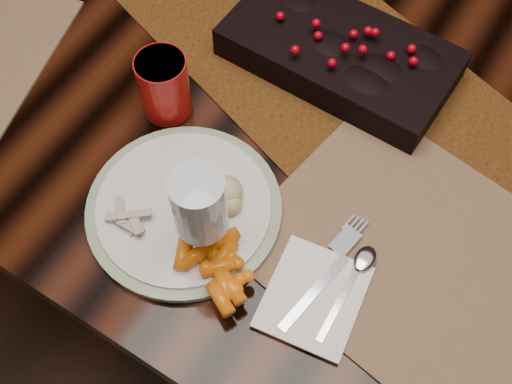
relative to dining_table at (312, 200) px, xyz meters
The scene contains 14 objects.
floor 0.38m from the dining_table, ahead, with size 5.00×5.00×0.00m, color black.
dining_table is the anchor object (origin of this frame).
table_runner 0.38m from the dining_table, ahead, with size 1.70×0.35×0.00m, color #58310C.
centerpiece 0.42m from the dining_table, 103.05° to the left, with size 0.35×0.18×0.07m, color black, non-canonical shape.
placemat_main 0.50m from the dining_table, 37.62° to the right, with size 0.45×0.33×0.00m, color #99593A.
dinner_plate 0.50m from the dining_table, 101.64° to the right, with size 0.27×0.27×0.01m, color silver.
baby_carrots 0.54m from the dining_table, 87.18° to the right, with size 0.11×0.09×0.02m, color orange, non-canonical shape.
mashed_potatoes 0.50m from the dining_table, 95.44° to the right, with size 0.08×0.07×0.04m, color beige, non-canonical shape.
turkey_shreds 0.55m from the dining_table, 107.28° to the right, with size 0.07×0.06×0.02m, color #9F7B6A, non-canonical shape.
napkin 0.52m from the dining_table, 64.76° to the right, with size 0.12×0.14×0.00m, color white.
fork 0.51m from the dining_table, 63.23° to the right, with size 0.03×0.17×0.00m, color #AEACC3, non-canonical shape.
spoon 0.52m from the dining_table, 57.91° to the right, with size 0.03×0.14×0.00m, color silver, non-canonical shape.
red_cup 0.50m from the dining_table, 137.05° to the right, with size 0.07×0.07×0.10m, color #A3100F.
wine_glass 0.58m from the dining_table, 90.39° to the right, with size 0.07×0.07×0.18m, color silver, non-canonical shape.
Camera 1 is at (0.24, -0.60, 1.53)m, focal length 45.00 mm.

